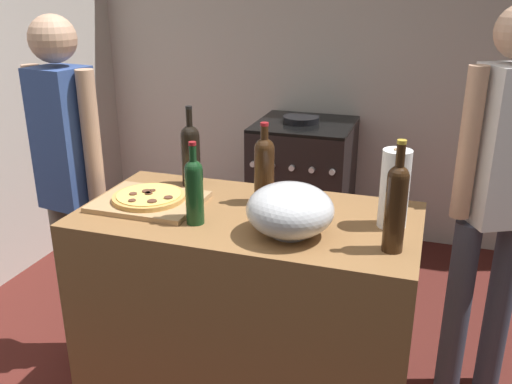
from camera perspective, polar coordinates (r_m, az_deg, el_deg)
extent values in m
cube|color=#511E19|center=(3.11, 2.63, -13.89)|extent=(4.13, 3.33, 0.02)
cube|color=beige|center=(3.97, 8.61, 13.90)|extent=(4.13, 0.10, 2.60)
cube|color=olive|center=(2.31, -0.79, -12.99)|extent=(1.27, 0.65, 0.94)
cube|color=tan|center=(2.21, -10.86, -0.98)|extent=(0.40, 0.32, 0.02)
cylinder|color=tan|center=(2.20, -10.89, -0.52)|extent=(0.28, 0.28, 0.02)
cylinder|color=#EAC660|center=(2.20, -10.91, -0.25)|extent=(0.25, 0.25, 0.00)
cylinder|color=brown|center=(2.12, -10.58, -0.93)|extent=(0.04, 0.04, 0.01)
cylinder|color=brown|center=(2.23, -10.51, 0.16)|extent=(0.02, 0.02, 0.01)
cylinder|color=brown|center=(2.23, -11.13, 0.09)|extent=(0.04, 0.04, 0.01)
cylinder|color=brown|center=(2.20, -10.99, -0.12)|extent=(0.02, 0.02, 0.01)
cylinder|color=brown|center=(2.21, -12.45, -0.19)|extent=(0.03, 0.03, 0.01)
cylinder|color=brown|center=(2.20, -10.92, -0.12)|extent=(0.03, 0.03, 0.01)
cylinder|color=brown|center=(2.14, -12.56, -0.86)|extent=(0.03, 0.03, 0.01)
cylinder|color=brown|center=(2.14, -8.96, -0.56)|extent=(0.03, 0.03, 0.01)
cylinder|color=#B2B2B7|center=(1.92, 3.44, -4.24)|extent=(0.13, 0.13, 0.01)
ellipsoid|color=silver|center=(1.88, 3.50, -1.83)|extent=(0.30, 0.30, 0.18)
cylinder|color=white|center=(1.99, 13.98, 0.31)|extent=(0.10, 0.10, 0.28)
cylinder|color=#997551|center=(1.99, 13.98, 0.36)|extent=(0.03, 0.03, 0.28)
cylinder|color=#331E0F|center=(2.15, 0.85, 1.66)|extent=(0.08, 0.08, 0.22)
sphere|color=#331E0F|center=(2.12, 0.86, 4.47)|extent=(0.08, 0.08, 0.08)
cylinder|color=#331E0F|center=(2.11, 0.87, 5.94)|extent=(0.03, 0.03, 0.07)
cylinder|color=maroon|center=(2.10, 0.88, 6.96)|extent=(0.03, 0.03, 0.01)
cylinder|color=#143819|center=(1.98, -6.31, -0.47)|extent=(0.07, 0.07, 0.20)
sphere|color=#143819|center=(1.95, -6.42, 2.33)|extent=(0.07, 0.07, 0.07)
cylinder|color=#143819|center=(1.93, -6.48, 3.82)|extent=(0.03, 0.03, 0.07)
cylinder|color=maroon|center=(1.92, -6.53, 4.95)|extent=(0.03, 0.03, 0.01)
cylinder|color=#331E0F|center=(1.81, 14.03, -2.21)|extent=(0.07, 0.07, 0.25)
sphere|color=#331E0F|center=(1.77, 14.38, 1.57)|extent=(0.07, 0.07, 0.07)
cylinder|color=#331E0F|center=(1.75, 14.56, 3.48)|extent=(0.03, 0.03, 0.08)
cylinder|color=gold|center=(1.73, 14.70, 4.98)|extent=(0.03, 0.03, 0.01)
cylinder|color=black|center=(2.37, -6.68, 3.26)|extent=(0.08, 0.08, 0.22)
sphere|color=black|center=(2.34, -6.79, 5.81)|extent=(0.08, 0.08, 0.08)
cylinder|color=black|center=(2.32, -6.86, 7.40)|extent=(0.03, 0.03, 0.09)
cylinder|color=black|center=(2.31, -6.91, 8.58)|extent=(0.03, 0.03, 0.01)
cube|color=black|center=(3.81, 4.81, 0.40)|extent=(0.63, 0.62, 0.87)
cube|color=black|center=(3.68, 5.01, 6.92)|extent=(0.63, 0.62, 0.02)
cylinder|color=silver|center=(3.50, -0.31, 2.87)|extent=(0.04, 0.02, 0.04)
cylinder|color=silver|center=(3.47, 1.66, 2.67)|extent=(0.04, 0.02, 0.04)
cylinder|color=silver|center=(3.44, 3.67, 2.47)|extent=(0.04, 0.02, 0.04)
cylinder|color=silver|center=(3.41, 5.72, 2.26)|extent=(0.04, 0.02, 0.04)
cylinder|color=silver|center=(3.39, 7.80, 2.04)|extent=(0.04, 0.02, 0.04)
cylinder|color=black|center=(3.68, 4.64, 7.42)|extent=(0.24, 0.24, 0.04)
cylinder|color=slate|center=(2.87, -18.54, -8.41)|extent=(0.11, 0.11, 0.81)
cylinder|color=slate|center=(2.76, -15.98, -9.33)|extent=(0.11, 0.11, 0.81)
cube|color=#334C8C|center=(2.56, -18.96, 5.21)|extent=(0.24, 0.23, 0.61)
cylinder|color=tan|center=(2.66, -21.31, 5.84)|extent=(0.08, 0.08, 0.58)
cylinder|color=tan|center=(2.45, -16.48, 5.20)|extent=(0.08, 0.08, 0.58)
sphere|color=tan|center=(2.49, -20.10, 14.51)|extent=(0.20, 0.20, 0.20)
cylinder|color=#383D4C|center=(2.70, 23.56, -10.80)|extent=(0.11, 0.11, 0.84)
cylinder|color=#383D4C|center=(2.60, 19.85, -11.43)|extent=(0.11, 0.11, 0.84)
cube|color=silver|center=(2.37, 24.05, 4.25)|extent=(0.28, 0.27, 0.63)
cylinder|color=tan|center=(2.29, 20.92, 4.56)|extent=(0.08, 0.08, 0.60)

